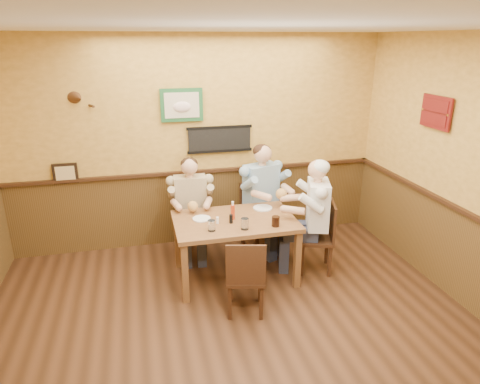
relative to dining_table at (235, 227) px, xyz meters
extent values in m
plane|color=#321C0F|center=(-0.23, -1.37, -0.66)|extent=(5.00, 5.00, 0.00)
cube|color=silver|center=(-0.23, -1.37, 2.14)|extent=(5.00, 5.00, 0.02)
cube|color=gold|center=(-0.23, 1.13, 0.74)|extent=(5.00, 0.02, 2.80)
cube|color=brown|center=(-0.23, 1.11, -0.16)|extent=(5.00, 0.02, 1.00)
cube|color=black|center=(0.05, 1.09, 0.79)|extent=(0.88, 0.03, 0.34)
cube|color=#1E582B|center=(-0.43, 1.09, 1.26)|extent=(0.54, 0.03, 0.42)
cube|color=black|center=(-1.93, 1.09, 0.46)|extent=(0.30, 0.03, 0.26)
cube|color=maroon|center=(2.23, -0.32, 1.29)|extent=(0.03, 0.48, 0.36)
cube|color=brown|center=(0.00, 0.00, 0.07)|extent=(1.40, 0.90, 0.05)
cube|color=brown|center=(-0.64, -0.39, -0.31)|extent=(0.07, 0.07, 0.70)
cube|color=brown|center=(0.64, -0.39, -0.31)|extent=(0.07, 0.07, 0.70)
cube|color=brown|center=(-0.64, 0.39, -0.31)|extent=(0.07, 0.07, 0.70)
cube|color=brown|center=(0.64, 0.39, -0.31)|extent=(0.07, 0.07, 0.70)
cylinder|color=white|center=(-0.31, -0.24, 0.15)|extent=(0.11, 0.11, 0.12)
cylinder|color=silver|center=(0.05, -0.29, 0.16)|extent=(0.10, 0.10, 0.13)
cylinder|color=black|center=(0.40, -0.29, 0.15)|extent=(0.09, 0.09, 0.11)
cylinder|color=#BC3614|center=(-0.02, 0.01, 0.19)|extent=(0.06, 0.06, 0.20)
cylinder|color=white|center=(-0.22, -0.07, 0.13)|extent=(0.04, 0.04, 0.08)
cylinder|color=black|center=(-0.06, -0.09, 0.14)|extent=(0.04, 0.04, 0.10)
cylinder|color=white|center=(-0.37, 0.10, 0.10)|extent=(0.27, 0.27, 0.01)
cylinder|color=white|center=(0.41, 0.25, 0.10)|extent=(0.24, 0.24, 0.02)
camera|label=1|loc=(-1.02, -4.42, 2.06)|focal=32.00mm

